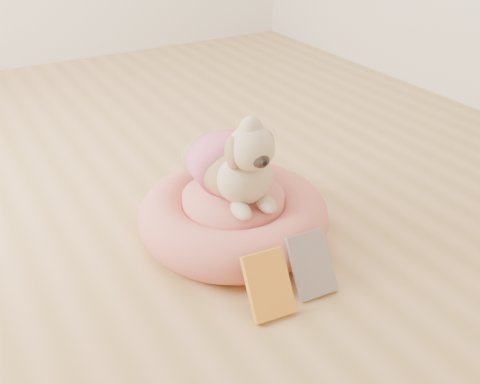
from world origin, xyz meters
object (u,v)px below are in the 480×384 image
dog (233,149)px  book_white (312,264)px  pet_bed (233,216)px  book_yellow (268,285)px

dog → book_white: 0.50m
pet_bed → book_white: (0.07, -0.40, 0.00)m
book_white → book_yellow: bearing=-169.7°
dog → book_yellow: (-0.12, -0.43, -0.27)m
pet_bed → dog: dog is taller
dog → book_white: dog is taller
book_white → pet_bed: bearing=105.3°
dog → book_yellow: size_ratio=2.32×
book_yellow → pet_bed: bearing=81.2°
pet_bed → dog: 0.28m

